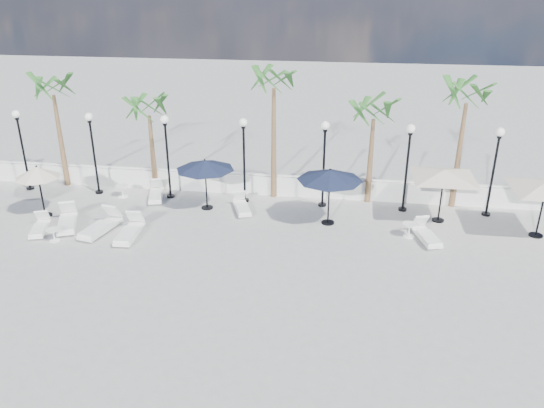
# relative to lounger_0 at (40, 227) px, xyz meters

# --- Properties ---
(ground) EXTENTS (100.00, 100.00, 0.00)m
(ground) POSITION_rel_lounger_0_xyz_m (7.50, -2.23, -0.21)
(ground) COLOR gray
(ground) RESTS_ON ground
(balustrade) EXTENTS (26.00, 0.30, 1.01)m
(balustrade) POSITION_rel_lounger_0_xyz_m (7.50, 5.27, 0.26)
(balustrade) COLOR silver
(balustrade) RESTS_ON ground
(lamppost_0) EXTENTS (0.36, 0.36, 3.84)m
(lamppost_0) POSITION_rel_lounger_0_xyz_m (-3.00, 4.27, 2.28)
(lamppost_0) COLOR black
(lamppost_0) RESTS_ON ground
(lamppost_1) EXTENTS (0.36, 0.36, 3.84)m
(lamppost_1) POSITION_rel_lounger_0_xyz_m (0.50, 4.27, 2.28)
(lamppost_1) COLOR black
(lamppost_1) RESTS_ON ground
(lamppost_2) EXTENTS (0.36, 0.36, 3.84)m
(lamppost_2) POSITION_rel_lounger_0_xyz_m (4.00, 4.27, 2.28)
(lamppost_2) COLOR black
(lamppost_2) RESTS_ON ground
(lamppost_3) EXTENTS (0.36, 0.36, 3.84)m
(lamppost_3) POSITION_rel_lounger_0_xyz_m (7.50, 4.27, 2.28)
(lamppost_3) COLOR black
(lamppost_3) RESTS_ON ground
(lamppost_4) EXTENTS (0.36, 0.36, 3.84)m
(lamppost_4) POSITION_rel_lounger_0_xyz_m (11.00, 4.27, 2.28)
(lamppost_4) COLOR black
(lamppost_4) RESTS_ON ground
(lamppost_5) EXTENTS (0.36, 0.36, 3.84)m
(lamppost_5) POSITION_rel_lounger_0_xyz_m (14.50, 4.27, 2.28)
(lamppost_5) COLOR black
(lamppost_5) RESTS_ON ground
(lamppost_6) EXTENTS (0.36, 0.36, 3.84)m
(lamppost_6) POSITION_rel_lounger_0_xyz_m (18.00, 4.27, 2.28)
(lamppost_6) COLOR black
(lamppost_6) RESTS_ON ground
(palm_0) EXTENTS (2.60, 2.60, 5.50)m
(palm_0) POSITION_rel_lounger_0_xyz_m (-1.50, 5.07, 4.33)
(palm_0) COLOR brown
(palm_0) RESTS_ON ground
(palm_1) EXTENTS (2.60, 2.60, 4.70)m
(palm_1) POSITION_rel_lounger_0_xyz_m (3.00, 5.07, 3.55)
(palm_1) COLOR brown
(palm_1) RESTS_ON ground
(palm_2) EXTENTS (2.60, 2.60, 6.10)m
(palm_2) POSITION_rel_lounger_0_xyz_m (8.70, 5.07, 4.91)
(palm_2) COLOR brown
(palm_2) RESTS_ON ground
(palm_3) EXTENTS (2.60, 2.60, 4.90)m
(palm_3) POSITION_rel_lounger_0_xyz_m (13.00, 5.07, 3.74)
(palm_3) COLOR brown
(palm_3) RESTS_ON ground
(palm_4) EXTENTS (2.60, 2.60, 5.70)m
(palm_4) POSITION_rel_lounger_0_xyz_m (16.70, 5.07, 4.52)
(palm_4) COLOR brown
(palm_4) RESTS_ON ground
(lounger_0) EXTENTS (1.02, 1.74, 0.62)m
(lounger_0) POSITION_rel_lounger_0_xyz_m (0.00, 0.00, 0.00)
(lounger_0) COLOR silver
(lounger_0) RESTS_ON ground
(lounger_1) EXTENTS (1.44, 2.17, 0.78)m
(lounger_1) POSITION_rel_lounger_0_xyz_m (0.87, 0.57, 0.05)
(lounger_1) COLOR silver
(lounger_1) RESTS_ON ground
(lounger_2) EXTENTS (1.08, 1.92, 0.69)m
(lounger_2) POSITION_rel_lounger_0_xyz_m (3.41, 3.99, 0.02)
(lounger_2) COLOR silver
(lounger_2) RESTS_ON ground
(lounger_3) EXTENTS (1.11, 2.24, 0.80)m
(lounger_3) POSITION_rel_lounger_0_xyz_m (2.43, 0.32, 0.06)
(lounger_3) COLOR silver
(lounger_3) RESTS_ON ground
(lounger_4) EXTENTS (0.78, 2.06, 0.76)m
(lounger_4) POSITION_rel_lounger_0_xyz_m (3.74, 0.05, 0.05)
(lounger_4) COLOR silver
(lounger_4) RESTS_ON ground
(lounger_5) EXTENTS (1.13, 1.82, 0.65)m
(lounger_5) POSITION_rel_lounger_0_xyz_m (7.58, 3.17, 0.01)
(lounger_5) COLOR silver
(lounger_5) RESTS_ON ground
(lounger_6) EXTENTS (1.07, 1.94, 0.69)m
(lounger_6) POSITION_rel_lounger_0_xyz_m (15.18, 1.48, 0.02)
(lounger_6) COLOR silver
(lounger_6) RESTS_ON ground
(side_table_0) EXTENTS (0.58, 0.58, 0.56)m
(side_table_0) POSITION_rel_lounger_0_xyz_m (1.81, 3.97, 0.13)
(side_table_0) COLOR silver
(side_table_0) RESTS_ON ground
(side_table_1) EXTENTS (0.52, 0.52, 0.50)m
(side_table_1) POSITION_rel_lounger_0_xyz_m (0.97, -0.66, 0.10)
(side_table_1) COLOR silver
(side_table_1) RESTS_ON ground
(side_table_2) EXTENTS (0.58, 0.58, 0.56)m
(side_table_2) POSITION_rel_lounger_0_xyz_m (14.54, 1.68, 0.13)
(side_table_2) COLOR silver
(side_table_2) RESTS_ON ground
(parasol_navy_mid) EXTENTS (2.54, 2.54, 2.28)m
(parasol_navy_mid) POSITION_rel_lounger_0_xyz_m (6.00, 3.26, 1.79)
(parasol_navy_mid) COLOR black
(parasol_navy_mid) RESTS_ON ground
(parasol_navy_right) EXTENTS (2.68, 2.68, 2.40)m
(parasol_navy_right) POSITION_rel_lounger_0_xyz_m (11.33, 2.48, 1.90)
(parasol_navy_right) COLOR black
(parasol_navy_right) RESTS_ON ground
(parasol_cream_sq_a) EXTENTS (4.94, 4.94, 2.43)m
(parasol_cream_sq_a) POSITION_rel_lounger_0_xyz_m (15.89, 3.37, 2.04)
(parasol_cream_sq_a) COLOR black
(parasol_cream_sq_a) RESTS_ON ground
(parasol_cream_small) EXTENTS (1.86, 1.86, 2.28)m
(parasol_cream_small) POSITION_rel_lounger_0_xyz_m (-0.62, 1.45, 1.74)
(parasol_cream_small) COLOR black
(parasol_cream_small) RESTS_ON ground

